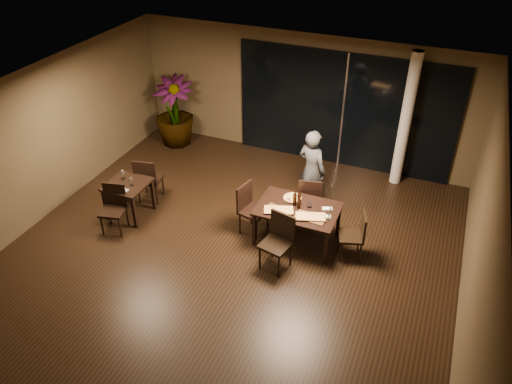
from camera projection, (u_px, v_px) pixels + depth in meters
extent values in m
plane|color=black|center=(231.00, 252.00, 9.30)|extent=(8.00, 8.00, 0.00)
cube|color=#4C3F28|center=(303.00, 97.00, 11.57)|extent=(8.00, 0.10, 3.00)
cube|color=#4C3F28|center=(70.00, 374.00, 5.36)|extent=(8.00, 0.10, 3.00)
cube|color=#4C3F28|center=(41.00, 141.00, 9.75)|extent=(0.10, 8.00, 3.00)
cube|color=#4C3F28|center=(484.00, 243.00, 7.18)|extent=(0.10, 8.00, 3.00)
cube|color=silver|center=(226.00, 101.00, 7.62)|extent=(8.00, 8.00, 0.04)
cube|color=black|center=(343.00, 111.00, 11.27)|extent=(5.00, 0.06, 2.70)
cylinder|color=silver|center=(405.00, 121.00, 10.50)|extent=(0.24, 0.24, 3.00)
cube|color=black|center=(298.00, 209.00, 9.19)|extent=(1.50, 1.00, 0.04)
cube|color=black|center=(254.00, 230.00, 9.28)|extent=(0.06, 0.06, 0.71)
cube|color=black|center=(326.00, 248.00, 8.84)|extent=(0.06, 0.06, 0.71)
cube|color=black|center=(271.00, 204.00, 9.96)|extent=(0.06, 0.06, 0.71)
cube|color=black|center=(338.00, 220.00, 9.52)|extent=(0.06, 0.06, 0.71)
cube|color=black|center=(127.00, 184.00, 9.88)|extent=(0.80, 0.80, 0.04)
cube|color=black|center=(105.00, 205.00, 9.94)|extent=(0.06, 0.06, 0.71)
cube|color=black|center=(134.00, 213.00, 9.72)|extent=(0.06, 0.06, 0.71)
cube|color=black|center=(125.00, 188.00, 10.46)|extent=(0.06, 0.06, 0.71)
cube|color=black|center=(153.00, 195.00, 10.25)|extent=(0.06, 0.06, 0.71)
cube|color=black|center=(310.00, 198.00, 9.95)|extent=(0.55, 0.55, 0.05)
cylinder|color=black|center=(319.00, 203.00, 10.21)|extent=(0.04, 0.04, 0.47)
cylinder|color=black|center=(301.00, 201.00, 10.26)|extent=(0.04, 0.04, 0.47)
cylinder|color=black|center=(318.00, 214.00, 9.90)|extent=(0.04, 0.04, 0.47)
cylinder|color=black|center=(299.00, 212.00, 9.96)|extent=(0.04, 0.04, 0.47)
cube|color=black|center=(310.00, 193.00, 9.64)|extent=(0.46, 0.14, 0.52)
cube|color=black|center=(276.00, 245.00, 8.70)|extent=(0.58, 0.58, 0.06)
cylinder|color=black|center=(260.00, 258.00, 8.79)|extent=(0.04, 0.04, 0.50)
cylinder|color=black|center=(279.00, 266.00, 8.61)|extent=(0.04, 0.04, 0.50)
cylinder|color=black|center=(272.00, 246.00, 9.06)|extent=(0.04, 0.04, 0.50)
cylinder|color=black|center=(291.00, 254.00, 8.88)|extent=(0.04, 0.04, 0.50)
cube|color=black|center=(283.00, 226.00, 8.69)|extent=(0.48, 0.15, 0.55)
cube|color=black|center=(254.00, 211.00, 9.54)|extent=(0.56, 0.56, 0.05)
cylinder|color=black|center=(256.00, 230.00, 9.45)|extent=(0.04, 0.04, 0.48)
cylinder|color=black|center=(268.00, 220.00, 9.72)|extent=(0.04, 0.04, 0.48)
cylinder|color=black|center=(240.00, 223.00, 9.64)|extent=(0.04, 0.04, 0.48)
cylinder|color=black|center=(251.00, 213.00, 9.90)|extent=(0.04, 0.04, 0.48)
cube|color=black|center=(244.00, 196.00, 9.49)|extent=(0.14, 0.47, 0.54)
cube|color=black|center=(351.00, 236.00, 8.98)|extent=(0.54, 0.54, 0.05)
cylinder|color=black|center=(339.00, 239.00, 9.26)|extent=(0.04, 0.04, 0.44)
cylinder|color=black|center=(340.00, 251.00, 8.97)|extent=(0.04, 0.04, 0.44)
cylinder|color=black|center=(359.00, 240.00, 9.24)|extent=(0.04, 0.04, 0.44)
cylinder|color=black|center=(360.00, 253.00, 8.94)|extent=(0.04, 0.04, 0.44)
cube|color=black|center=(364.00, 226.00, 8.83)|extent=(0.17, 0.42, 0.49)
cube|color=black|center=(150.00, 179.00, 10.48)|extent=(0.57, 0.57, 0.05)
cylinder|color=black|center=(163.00, 185.00, 10.75)|extent=(0.04, 0.04, 0.49)
cylinder|color=black|center=(146.00, 183.00, 10.81)|extent=(0.04, 0.04, 0.49)
cylinder|color=black|center=(157.00, 195.00, 10.43)|extent=(0.04, 0.04, 0.49)
cylinder|color=black|center=(139.00, 193.00, 10.49)|extent=(0.04, 0.04, 0.49)
cube|color=black|center=(144.00, 174.00, 10.15)|extent=(0.48, 0.14, 0.55)
cube|color=black|center=(113.00, 211.00, 9.59)|extent=(0.54, 0.54, 0.05)
cylinder|color=black|center=(102.00, 226.00, 9.59)|extent=(0.04, 0.04, 0.46)
cylinder|color=black|center=(120.00, 227.00, 9.54)|extent=(0.04, 0.04, 0.46)
cylinder|color=black|center=(110.00, 214.00, 9.89)|extent=(0.04, 0.04, 0.46)
cylinder|color=black|center=(127.00, 216.00, 9.84)|extent=(0.04, 0.04, 0.46)
cube|color=black|center=(115.00, 194.00, 9.61)|extent=(0.45, 0.14, 0.51)
imported|color=#303235|center=(312.00, 170.00, 10.02)|extent=(0.70, 0.58, 1.77)
imported|color=#204717|center=(174.00, 112.00, 12.38)|extent=(1.13, 1.13, 1.74)
cube|color=#462F16|center=(279.00, 211.00, 9.09)|extent=(0.58, 0.39, 0.01)
cube|color=#4E3219|center=(310.00, 218.00, 8.92)|extent=(0.57, 0.32, 0.01)
cylinder|color=#BC3B14|center=(292.00, 198.00, 9.44)|extent=(0.33, 0.33, 0.01)
cylinder|color=white|center=(289.00, 201.00, 9.29)|extent=(0.07, 0.07, 0.09)
cylinder|color=white|center=(309.00, 205.00, 9.18)|extent=(0.08, 0.08, 0.10)
cube|color=white|center=(326.00, 216.00, 8.95)|extent=(0.20, 0.14, 0.01)
cube|color=white|center=(327.00, 209.00, 9.15)|extent=(0.21, 0.17, 0.01)
cube|color=white|center=(124.00, 190.00, 9.67)|extent=(0.20, 0.15, 0.01)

